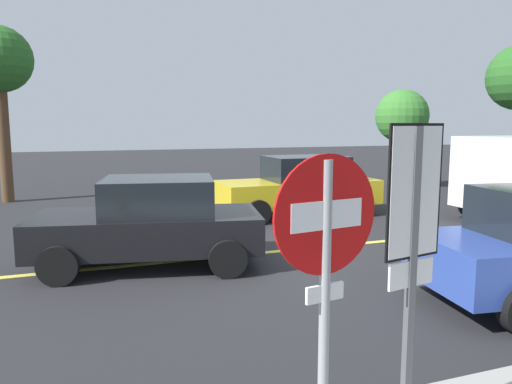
{
  "coord_description": "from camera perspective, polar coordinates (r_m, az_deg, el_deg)",
  "views": [
    {
      "loc": [
        -2.88,
        -8.72,
        2.51
      ],
      "look_at": [
        0.07,
        -0.59,
        1.31
      ],
      "focal_mm": 34.24,
      "sensor_mm": 36.0,
      "label": 1
    }
  ],
  "objects": [
    {
      "name": "lane_marking_centre",
      "position": [
        10.81,
        13.77,
        -5.7
      ],
      "size": [
        28.0,
        0.16,
        0.01
      ],
      "primitive_type": "cube",
      "color": "#E0D14C"
    },
    {
      "name": "ground_plane",
      "position": [
        9.52,
        -1.59,
        -7.37
      ],
      "size": [
        80.0,
        80.0,
        0.0
      ],
      "primitive_type": "plane",
      "color": "#262628"
    },
    {
      "name": "car_black_near_curb",
      "position": [
        8.84,
        -12.17,
        -3.46
      ],
      "size": [
        4.19,
        2.59,
        1.58
      ],
      "color": "black",
      "rests_on": "ground_plane"
    },
    {
      "name": "speed_limit_sign",
      "position": [
        3.77,
        17.88,
        -3.94
      ],
      "size": [
        0.53,
        0.11,
        2.52
      ],
      "color": "#4C4C51",
      "rests_on": "ground_plane"
    },
    {
      "name": "tree_left_verge",
      "position": [
        19.68,
        16.69,
        8.34
      ],
      "size": [
        2.02,
        2.02,
        3.83
      ],
      "color": "#513823",
      "rests_on": "ground_plane"
    },
    {
      "name": "car_yellow_crossing",
      "position": [
        13.53,
        5.16,
        0.72
      ],
      "size": [
        4.41,
        1.97,
        1.64
      ],
      "color": "gold",
      "rests_on": "ground_plane"
    },
    {
      "name": "stop_sign",
      "position": [
        3.13,
        8.08,
        -9.19
      ],
      "size": [
        0.75,
        0.13,
        2.34
      ],
      "color": "gray",
      "rests_on": "ground_plane"
    }
  ]
}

